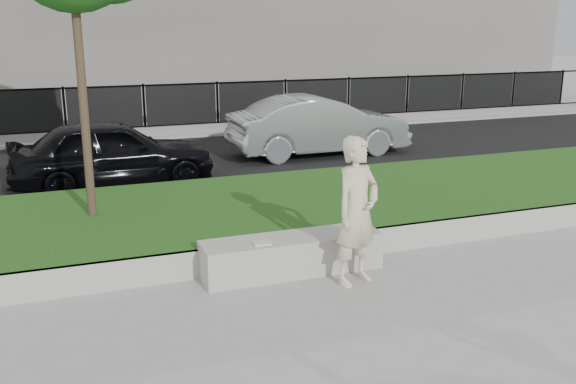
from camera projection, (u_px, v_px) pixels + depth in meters
name	position (u px, v px, depth m)	size (l,w,h in m)	color
ground	(333.00, 291.00, 8.28)	(90.00, 90.00, 0.00)	gray
grass_bank	(260.00, 213.00, 10.94)	(34.00, 4.00, 0.40)	black
grass_kerb	(303.00, 250.00, 9.17)	(34.00, 0.08, 0.40)	#A09D95
street	(191.00, 160.00, 15.97)	(34.00, 7.00, 0.04)	black
far_pavement	(161.00, 131.00, 20.02)	(34.00, 3.00, 0.12)	gray
iron_fence	(165.00, 120.00, 19.00)	(32.00, 0.30, 1.50)	slate
stone_bench	(292.00, 255.00, 8.85)	(2.51, 0.63, 0.51)	#A09D95
man	(357.00, 211.00, 8.33)	(0.72, 0.47, 1.97)	beige
book	(262.00, 243.00, 8.50)	(0.23, 0.17, 0.03)	beige
car_dark	(113.00, 152.00, 13.28)	(1.66, 4.13, 1.41)	black
car_silver	(319.00, 125.00, 16.37)	(1.60, 4.58, 1.51)	#919499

